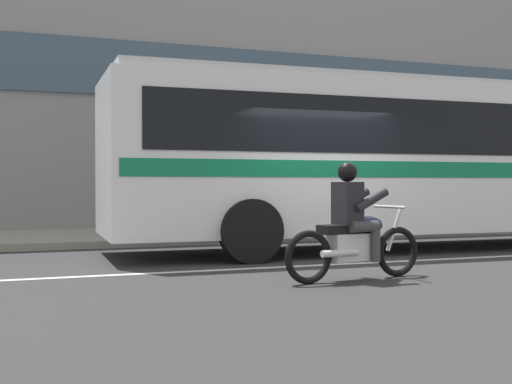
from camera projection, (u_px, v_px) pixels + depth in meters
The scene contains 7 objects.
ground_plane at pixel (323, 260), 10.82m from camera, with size 60.00×60.00×0.00m, color #2B2B2D.
sidewalk_curb at pixel (229, 233), 15.60m from camera, with size 28.00×3.80×0.15m, color gray.
lane_center_stripe at pixel (340, 264), 10.26m from camera, with size 26.60×0.14×0.01m, color silver.
office_building_facade at pixel (204, 9), 17.67m from camera, with size 28.00×0.89×12.13m.
transit_bus at pixel (401, 153), 12.71m from camera, with size 11.54×2.81×3.22m.
motorcycle_with_rider at pixel (354, 231), 8.55m from camera, with size 2.13×0.68×1.56m.
fire_hydrant at pixel (354, 215), 15.85m from camera, with size 0.22×0.30×0.75m.
Camera 1 is at (-4.78, -9.75, 1.29)m, focal length 45.40 mm.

